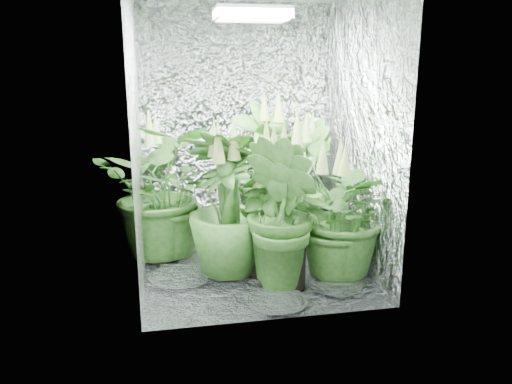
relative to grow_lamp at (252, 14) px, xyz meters
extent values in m
plane|color=silver|center=(0.00, 0.00, -1.83)|extent=(1.60, 1.60, 0.00)
cube|color=silver|center=(0.00, 0.80, -0.83)|extent=(1.60, 0.02, 2.00)
cube|color=silver|center=(0.00, -0.80, -0.83)|extent=(1.60, 0.02, 2.00)
cube|color=silver|center=(-0.80, 0.00, -0.83)|extent=(0.02, 1.60, 2.00)
cube|color=silver|center=(0.80, 0.00, -0.83)|extent=(0.02, 1.60, 2.00)
cube|color=gray|center=(0.00, 0.00, 0.00)|extent=(0.50, 0.30, 0.08)
cube|color=white|center=(0.00, 0.00, -0.04)|extent=(0.46, 0.26, 0.01)
cylinder|color=black|center=(-0.64, 0.36, -1.70)|extent=(0.29, 0.29, 0.26)
cylinder|color=#4A371A|center=(-0.64, 0.36, -1.59)|extent=(0.26, 0.26, 0.03)
imported|color=#1D3F12|center=(-0.64, 0.36, -1.27)|extent=(1.09, 1.09, 1.05)
cone|color=olive|center=(-0.64, 0.36, -0.80)|extent=(0.09, 0.09, 0.26)
cylinder|color=black|center=(0.23, 0.64, -1.68)|extent=(0.32, 0.32, 0.28)
cylinder|color=#4A371A|center=(0.23, 0.64, -1.56)|extent=(0.29, 0.29, 0.03)
imported|color=#1D3F12|center=(0.23, 0.64, -1.20)|extent=(0.86, 0.86, 1.19)
cone|color=olive|center=(0.23, 0.64, -0.67)|extent=(0.10, 0.10, 0.28)
cylinder|color=black|center=(0.49, 0.44, -1.68)|extent=(0.32, 0.32, 0.28)
cylinder|color=#4A371A|center=(0.49, 0.44, -1.56)|extent=(0.29, 0.29, 0.03)
imported|color=#1D3F12|center=(0.49, 0.44, -1.27)|extent=(0.57, 0.57, 1.04)
cone|color=olive|center=(0.49, 0.44, -0.82)|extent=(0.10, 0.10, 0.28)
cylinder|color=black|center=(-0.19, -0.07, -1.70)|extent=(0.29, 0.29, 0.26)
cylinder|color=#4A371A|center=(-0.19, -0.07, -1.58)|extent=(0.27, 0.27, 0.03)
imported|color=#1D3F12|center=(-0.19, -0.07, -1.27)|extent=(0.76, 0.76, 1.04)
cone|color=olive|center=(-0.19, -0.07, -0.81)|extent=(0.09, 0.09, 0.26)
cylinder|color=black|center=(0.56, -0.30, -1.70)|extent=(0.29, 0.29, 0.26)
cylinder|color=#4A371A|center=(0.56, -0.30, -1.58)|extent=(0.27, 0.27, 0.03)
imported|color=#1D3F12|center=(0.56, -0.30, -1.33)|extent=(1.01, 1.01, 0.92)
cone|color=olive|center=(0.56, -0.30, -0.94)|extent=(0.09, 0.09, 0.26)
cylinder|color=black|center=(0.06, -0.10, -1.70)|extent=(0.28, 0.28, 0.25)
cylinder|color=#4A371A|center=(0.06, -0.10, -1.59)|extent=(0.26, 0.26, 0.03)
imported|color=#1D3F12|center=(0.06, -0.10, -1.38)|extent=(0.60, 0.60, 0.83)
cone|color=olive|center=(0.06, -0.10, -1.02)|extent=(0.09, 0.09, 0.25)
cylinder|color=black|center=(0.14, -0.36, -1.69)|extent=(0.31, 0.31, 0.28)
cylinder|color=#4A371A|center=(0.14, -0.36, -1.56)|extent=(0.29, 0.29, 0.03)
imported|color=#1D3F12|center=(0.14, -0.36, -1.27)|extent=(0.70, 0.70, 1.04)
cone|color=olive|center=(0.14, -0.36, -0.82)|extent=(0.10, 0.10, 0.28)
cylinder|color=black|center=(0.61, 0.40, -1.78)|extent=(0.16, 0.16, 0.09)
cylinder|color=black|center=(0.61, 0.40, -1.60)|extent=(0.15, 0.15, 0.11)
cylinder|color=#4C4C51|center=(0.55, 0.43, -1.60)|extent=(0.15, 0.31, 0.33)
torus|color=#4C4C51|center=(0.55, 0.43, -1.60)|extent=(0.15, 0.32, 0.35)
cube|color=white|center=(0.21, -0.40, -1.53)|extent=(0.05, 0.02, 0.07)
camera|label=1|loc=(-0.64, -3.46, -0.33)|focal=35.00mm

